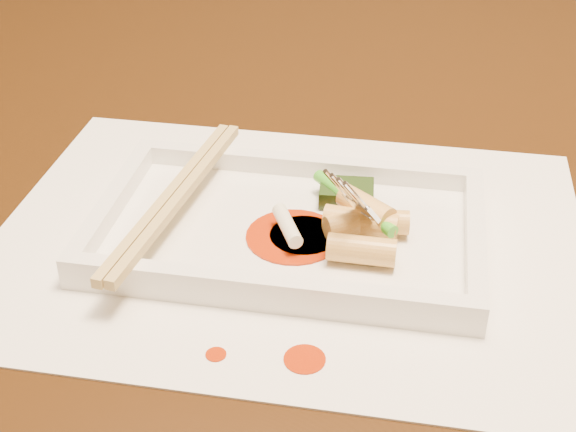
% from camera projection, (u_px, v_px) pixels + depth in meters
% --- Properties ---
extents(table, '(1.40, 0.90, 0.75)m').
position_uv_depth(table, '(373.00, 240.00, 0.72)').
color(table, black).
rests_on(table, ground).
extents(placemat, '(0.40, 0.30, 0.00)m').
position_uv_depth(placemat, '(288.00, 239.00, 0.55)').
color(placemat, white).
rests_on(placemat, table).
extents(sauce_splatter_a, '(0.02, 0.02, 0.00)m').
position_uv_depth(sauce_splatter_a, '(305.00, 359.00, 0.45)').
color(sauce_splatter_a, '#AD2805').
rests_on(sauce_splatter_a, placemat).
extents(sauce_splatter_b, '(0.01, 0.01, 0.00)m').
position_uv_depth(sauce_splatter_b, '(216.00, 354.00, 0.45)').
color(sauce_splatter_b, '#AD2805').
rests_on(sauce_splatter_b, placemat).
extents(plate_base, '(0.26, 0.16, 0.01)m').
position_uv_depth(plate_base, '(288.00, 233.00, 0.55)').
color(plate_base, white).
rests_on(plate_base, placemat).
extents(plate_rim_far, '(0.26, 0.01, 0.01)m').
position_uv_depth(plate_rim_far, '(305.00, 165.00, 0.60)').
color(plate_rim_far, white).
rests_on(plate_rim_far, plate_base).
extents(plate_rim_near, '(0.26, 0.01, 0.01)m').
position_uv_depth(plate_rim_near, '(266.00, 288.00, 0.48)').
color(plate_rim_near, white).
rests_on(plate_rim_near, plate_base).
extents(plate_rim_left, '(0.01, 0.14, 0.01)m').
position_uv_depth(plate_rim_left, '(113.00, 202.00, 0.56)').
color(plate_rim_left, white).
rests_on(plate_rim_left, plate_base).
extents(plate_rim_right, '(0.01, 0.14, 0.01)m').
position_uv_depth(plate_rim_right, '(475.00, 238.00, 0.52)').
color(plate_rim_right, white).
rests_on(plate_rim_right, plate_base).
extents(veg_piece, '(0.04, 0.03, 0.01)m').
position_uv_depth(veg_piece, '(347.00, 193.00, 0.57)').
color(veg_piece, black).
rests_on(veg_piece, plate_base).
extents(scallion_white, '(0.03, 0.04, 0.01)m').
position_uv_depth(scallion_white, '(287.00, 225.00, 0.53)').
color(scallion_white, '#EAEACC').
rests_on(scallion_white, plate_base).
extents(scallion_green, '(0.06, 0.07, 0.01)m').
position_uv_depth(scallion_green, '(354.00, 202.00, 0.55)').
color(scallion_green, green).
rests_on(scallion_green, plate_base).
extents(chopstick_a, '(0.03, 0.20, 0.01)m').
position_uv_depth(chopstick_a, '(170.00, 195.00, 0.55)').
color(chopstick_a, tan).
rests_on(chopstick_a, plate_rim_near).
extents(chopstick_b, '(0.03, 0.20, 0.01)m').
position_uv_depth(chopstick_b, '(181.00, 196.00, 0.54)').
color(chopstick_b, tan).
rests_on(chopstick_b, plate_rim_near).
extents(fork, '(0.09, 0.10, 0.14)m').
position_uv_depth(fork, '(402.00, 127.00, 0.51)').
color(fork, silver).
rests_on(fork, plate_base).
extents(sauce_blob_0, '(0.05, 0.05, 0.00)m').
position_uv_depth(sauce_blob_0, '(304.00, 235.00, 0.54)').
color(sauce_blob_0, '#AD2805').
rests_on(sauce_blob_0, plate_base).
extents(sauce_blob_1, '(0.06, 0.06, 0.00)m').
position_uv_depth(sauce_blob_1, '(294.00, 236.00, 0.53)').
color(sauce_blob_1, '#AD2805').
rests_on(sauce_blob_1, plate_base).
extents(rice_cake_0, '(0.05, 0.02, 0.02)m').
position_uv_depth(rice_cake_0, '(361.00, 222.00, 0.53)').
color(rice_cake_0, '#DFBE68').
rests_on(rice_cake_0, plate_base).
extents(rice_cake_1, '(0.04, 0.02, 0.02)m').
position_uv_depth(rice_cake_1, '(378.00, 222.00, 0.53)').
color(rice_cake_1, '#DFBE68').
rests_on(rice_cake_1, plate_base).
extents(rice_cake_2, '(0.04, 0.04, 0.02)m').
position_uv_depth(rice_cake_2, '(366.00, 207.00, 0.54)').
color(rice_cake_2, '#DFBE68').
rests_on(rice_cake_2, plate_base).
extents(rice_cake_3, '(0.05, 0.04, 0.02)m').
position_uv_depth(rice_cake_3, '(357.00, 222.00, 0.53)').
color(rice_cake_3, '#DFBE68').
rests_on(rice_cake_3, plate_base).
extents(rice_cake_4, '(0.04, 0.02, 0.02)m').
position_uv_depth(rice_cake_4, '(362.00, 250.00, 0.50)').
color(rice_cake_4, '#DFBE68').
rests_on(rice_cake_4, plate_base).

